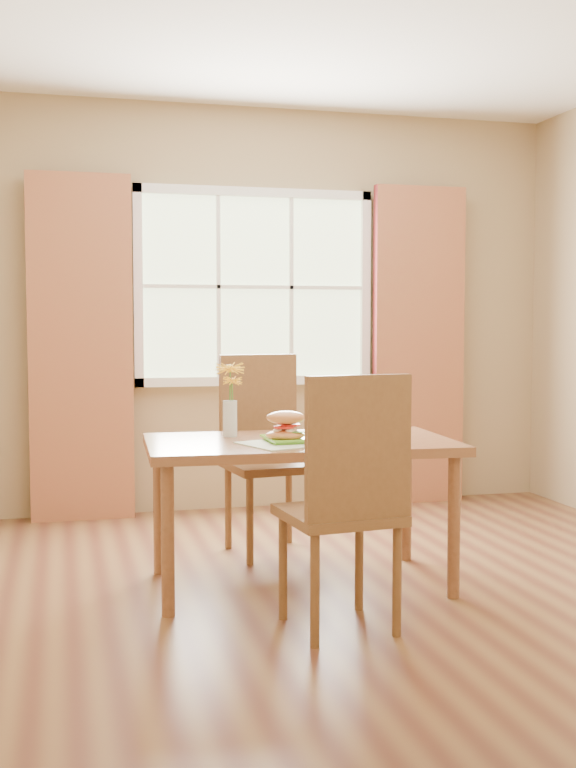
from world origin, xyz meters
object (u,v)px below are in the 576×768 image
(croissant_sandwich, at_px, (286,426))
(water_glass, at_px, (362,430))
(flower_vase, at_px, (230,393))
(chair_near, at_px, (348,493))
(chair_far, at_px, (264,443))
(dining_table, at_px, (300,455))

(croissant_sandwich, height_order, water_glass, croissant_sandwich)
(flower_vase, bearing_deg, water_glass, -29.60)
(chair_near, bearing_deg, chair_far, 84.56)
(chair_near, relative_size, flower_vase, 2.92)
(chair_far, relative_size, flower_vase, 2.99)
(dining_table, bearing_deg, chair_far, 93.92)
(dining_table, relative_size, chair_near, 1.40)
(chair_far, bearing_deg, flower_vase, -126.71)
(water_glass, bearing_deg, dining_table, 156.07)
(chair_far, xyz_separation_m, croissant_sandwich, (-0.09, -0.85, 0.20))
(croissant_sandwich, height_order, flower_vase, flower_vase)
(chair_near, xyz_separation_m, chair_far, (-0.02, 1.42, 0.01))
(dining_table, distance_m, chair_near, 0.71)
(chair_near, bearing_deg, dining_table, 84.48)
(dining_table, xyz_separation_m, water_glass, (0.27, -0.12, 0.13))
(dining_table, bearing_deg, chair_near, -86.24)
(croissant_sandwich, distance_m, water_glass, 0.38)
(dining_table, xyz_separation_m, chair_far, (-0.01, 0.71, -0.04))
(chair_far, distance_m, flower_vase, 0.67)
(dining_table, distance_m, chair_far, 0.71)
(croissant_sandwich, bearing_deg, water_glass, 18.67)
(chair_near, xyz_separation_m, croissant_sandwich, (-0.11, 0.58, 0.21))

